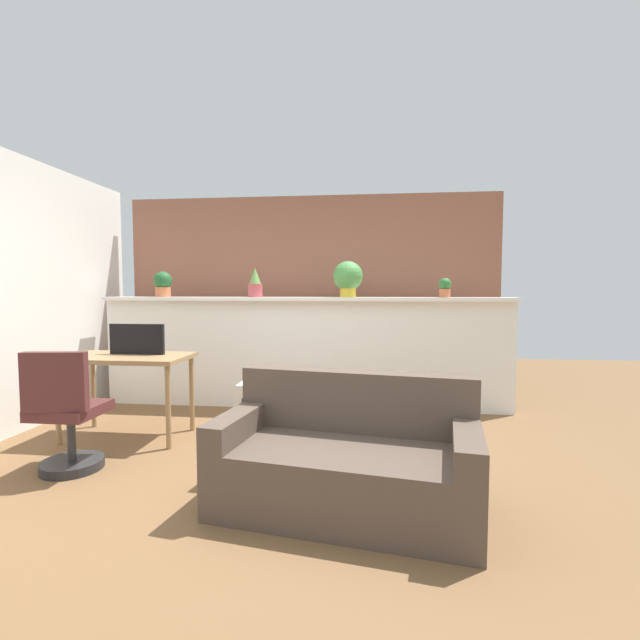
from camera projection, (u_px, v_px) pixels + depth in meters
ground_plane at (261, 482)px, 3.10m from camera, size 12.00×12.00×0.00m
divider_wall at (303, 354)px, 5.04m from camera, size 4.61×0.16×1.22m
plant_shelf at (302, 299)px, 4.96m from camera, size 4.61×0.28×0.04m
brick_wall_behind at (310, 297)px, 5.59m from camera, size 4.61×0.10×2.50m
potted_plant_0 at (163, 284)px, 5.15m from camera, size 0.21×0.21×0.29m
potted_plant_1 at (255, 284)px, 5.04m from camera, size 0.16×0.16×0.33m
potted_plant_2 at (348, 277)px, 4.89m from camera, size 0.33×0.33×0.40m
potted_plant_3 at (445, 287)px, 4.76m from camera, size 0.13×0.13×0.21m
desk at (127, 365)px, 4.00m from camera, size 1.10×0.60×0.75m
tv_monitor at (137, 339)px, 4.06m from camera, size 0.51×0.04×0.28m
office_chair at (66, 420)px, 3.24m from camera, size 0.47×0.47×0.91m
side_cube_shelf at (263, 409)px, 4.07m from camera, size 0.40×0.41×0.50m
couch at (347, 462)px, 2.73m from camera, size 1.66×1.01×0.80m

